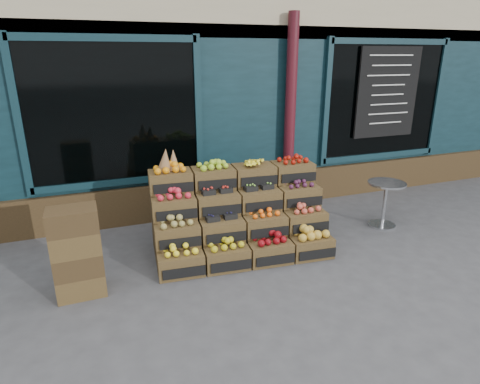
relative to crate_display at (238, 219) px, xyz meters
name	(u,v)px	position (x,y,z in m)	size (l,w,h in m)	color
ground	(275,272)	(0.20, -0.77, -0.44)	(60.00, 60.00, 0.00)	#434346
shop_facade	(178,62)	(0.21, 4.34, 1.96)	(12.00, 6.24, 4.80)	#0D272E
crate_display	(238,219)	(0.00, 0.00, 0.00)	(2.38, 1.31, 1.43)	#503C1F
spare_crates	(77,253)	(-2.04, -0.44, 0.07)	(0.52, 0.36, 1.03)	#503C1F
bistro_table	(385,199)	(2.39, -0.08, 0.01)	(0.57, 0.57, 0.72)	silver
shopkeeper	(94,152)	(-1.74, 1.99, 0.63)	(0.78, 0.51, 2.15)	#1A5C2A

